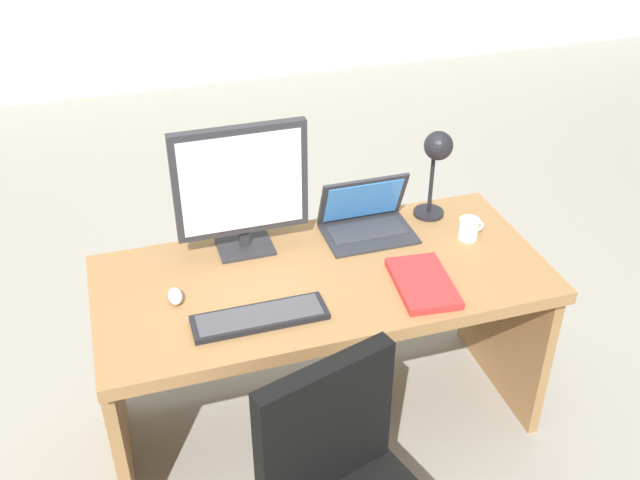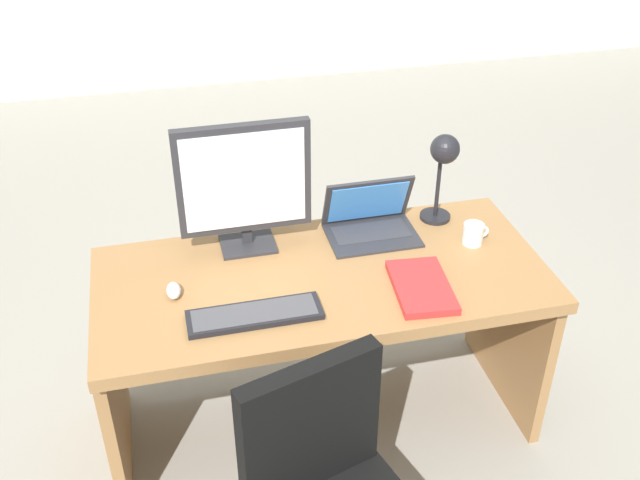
% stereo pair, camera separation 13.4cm
% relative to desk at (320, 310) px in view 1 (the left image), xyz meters
% --- Properties ---
extents(ground, '(12.00, 12.00, 0.00)m').
position_rel_desk_xyz_m(ground, '(0.00, 1.46, -0.53)').
color(ground, gray).
extents(desk, '(1.59, 0.72, 0.73)m').
position_rel_desk_xyz_m(desk, '(0.00, 0.00, 0.00)').
color(desk, '#9E7042').
rests_on(desk, ground).
extents(monitor, '(0.48, 0.16, 0.49)m').
position_rel_desk_xyz_m(monitor, '(-0.23, 0.20, 0.46)').
color(monitor, '#2D2D33').
rests_on(monitor, desk).
extents(laptop, '(0.34, 0.24, 0.22)m').
position_rel_desk_xyz_m(laptop, '(0.24, 0.19, 0.26)').
color(laptop, '#2D2D33').
rests_on(laptop, desk).
extents(keyboard, '(0.44, 0.13, 0.02)m').
position_rel_desk_xyz_m(keyboard, '(-0.27, -0.22, 0.20)').
color(keyboard, black).
rests_on(keyboard, desk).
extents(mouse, '(0.05, 0.09, 0.04)m').
position_rel_desk_xyz_m(mouse, '(-0.52, -0.04, 0.21)').
color(mouse, silver).
rests_on(mouse, desk).
extents(desk_lamp, '(0.12, 0.14, 0.37)m').
position_rel_desk_xyz_m(desk_lamp, '(0.52, 0.20, 0.46)').
color(desk_lamp, black).
rests_on(desk_lamp, desk).
extents(book, '(0.22, 0.32, 0.03)m').
position_rel_desk_xyz_m(book, '(0.31, -0.21, 0.21)').
color(book, red).
rests_on(book, desk).
extents(coffee_mug, '(0.10, 0.08, 0.08)m').
position_rel_desk_xyz_m(coffee_mug, '(0.59, 0.02, 0.23)').
color(coffee_mug, white).
rests_on(coffee_mug, desk).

